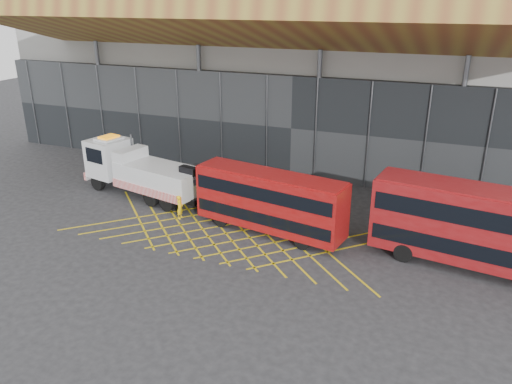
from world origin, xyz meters
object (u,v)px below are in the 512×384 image
at_px(recovery_truck, 140,170).
at_px(bus_towed, 270,200).
at_px(worker, 180,207).
at_px(bus_second, 481,226).

relative_size(recovery_truck, bus_towed, 1.20).
distance_m(bus_towed, worker, 6.29).
xyz_separation_m(recovery_truck, worker, (4.76, -2.58, -1.09)).
relative_size(bus_towed, worker, 6.15).
xyz_separation_m(bus_second, worker, (-17.86, -0.22, -1.72)).
relative_size(bus_towed, bus_second, 0.86).
height_order(bus_towed, bus_second, bus_second).
bearing_deg(worker, bus_second, -91.86).
relative_size(recovery_truck, worker, 7.41).
height_order(recovery_truck, bus_second, bus_second).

